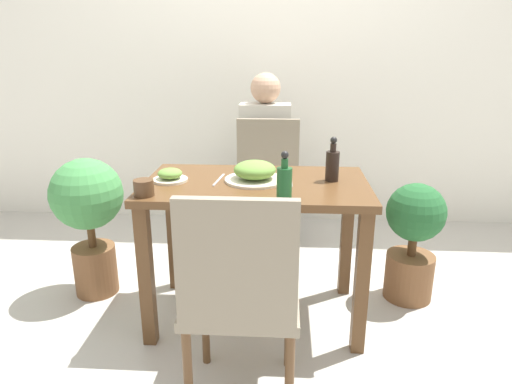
# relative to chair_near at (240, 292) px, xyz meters

# --- Properties ---
(ground_plane) EXTENTS (16.00, 16.00, 0.00)m
(ground_plane) POSITION_rel_chair_near_xyz_m (0.02, 0.65, -0.51)
(ground_plane) COLOR #B7B2A8
(wall_back) EXTENTS (8.00, 0.05, 2.60)m
(wall_back) POSITION_rel_chair_near_xyz_m (0.02, 2.08, 0.79)
(wall_back) COLOR white
(wall_back) RESTS_ON ground_plane
(dining_table) EXTENTS (1.06, 0.62, 0.72)m
(dining_table) POSITION_rel_chair_near_xyz_m (0.02, 0.65, 0.09)
(dining_table) COLOR brown
(dining_table) RESTS_ON ground_plane
(chair_near) EXTENTS (0.42, 0.42, 0.90)m
(chair_near) POSITION_rel_chair_near_xyz_m (0.00, 0.00, 0.00)
(chair_near) COLOR gray
(chair_near) RESTS_ON ground_plane
(chair_far) EXTENTS (0.42, 0.42, 0.90)m
(chair_far) POSITION_rel_chair_near_xyz_m (0.04, 1.33, 0.00)
(chair_far) COLOR gray
(chair_far) RESTS_ON ground_plane
(food_plate) EXTENTS (0.29, 0.29, 0.10)m
(food_plate) POSITION_rel_chair_near_xyz_m (0.01, 0.66, 0.26)
(food_plate) COLOR beige
(food_plate) RESTS_ON dining_table
(side_plate) EXTENTS (0.17, 0.17, 0.06)m
(side_plate) POSITION_rel_chair_near_xyz_m (-0.40, 0.64, 0.24)
(side_plate) COLOR beige
(side_plate) RESTS_ON dining_table
(drink_cup) EXTENTS (0.09, 0.09, 0.07)m
(drink_cup) POSITION_rel_chair_near_xyz_m (-0.45, 0.41, 0.25)
(drink_cup) COLOR #4C331E
(drink_cup) RESTS_ON dining_table
(sauce_bottle) EXTENTS (0.06, 0.06, 0.21)m
(sauce_bottle) POSITION_rel_chair_near_xyz_m (0.38, 0.69, 0.30)
(sauce_bottle) COLOR black
(sauce_bottle) RESTS_ON dining_table
(condiment_bottle) EXTENTS (0.06, 0.06, 0.21)m
(condiment_bottle) POSITION_rel_chair_near_xyz_m (0.15, 0.38, 0.30)
(condiment_bottle) COLOR #194C23
(condiment_bottle) RESTS_ON dining_table
(fork_utensil) EXTENTS (0.03, 0.20, 0.00)m
(fork_utensil) POSITION_rel_chair_near_xyz_m (-0.17, 0.66, 0.22)
(fork_utensil) COLOR silver
(fork_utensil) RESTS_ON dining_table
(spoon_utensil) EXTENTS (0.01, 0.17, 0.00)m
(spoon_utensil) POSITION_rel_chair_near_xyz_m (0.18, 0.66, 0.22)
(spoon_utensil) COLOR silver
(spoon_utensil) RESTS_ON dining_table
(potted_plant_left) EXTENTS (0.38, 0.38, 0.78)m
(potted_plant_left) POSITION_rel_chair_near_xyz_m (-0.90, 0.82, -0.02)
(potted_plant_left) COLOR brown
(potted_plant_left) RESTS_ON ground_plane
(potted_plant_right) EXTENTS (0.31, 0.31, 0.66)m
(potted_plant_right) POSITION_rel_chair_near_xyz_m (0.85, 0.88, -0.14)
(potted_plant_right) COLOR brown
(potted_plant_right) RESTS_ON ground_plane
(person_figure) EXTENTS (0.34, 0.22, 1.17)m
(person_figure) POSITION_rel_chair_near_xyz_m (0.02, 1.65, 0.07)
(person_figure) COLOR #2D3347
(person_figure) RESTS_ON ground_plane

